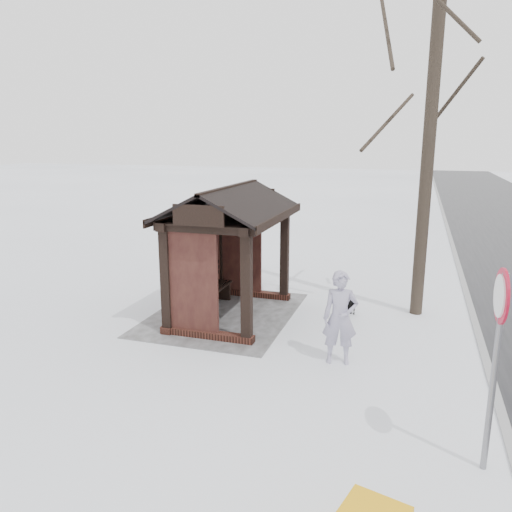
% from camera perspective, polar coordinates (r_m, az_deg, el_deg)
% --- Properties ---
extents(ground, '(120.00, 120.00, 0.00)m').
position_cam_1_polar(ground, '(12.05, -2.79, -6.74)').
color(ground, white).
rests_on(ground, ground).
extents(kerb, '(120.00, 0.15, 0.06)m').
position_cam_1_polar(kerb, '(11.45, 24.29, -9.02)').
color(kerb, gray).
rests_on(kerb, ground).
extents(trampled_patch, '(4.20, 3.20, 0.02)m').
position_cam_1_polar(trampled_patch, '(12.12, -3.68, -6.60)').
color(trampled_patch, gray).
rests_on(trampled_patch, ground).
extents(bus_shelter, '(3.60, 2.40, 3.09)m').
position_cam_1_polar(bus_shelter, '(11.55, -3.65, 3.50)').
color(bus_shelter, '#3B1D15').
rests_on(bus_shelter, ground).
extents(tree_near, '(3.42, 3.42, 9.03)m').
position_cam_1_polar(tree_near, '(12.25, 19.96, 22.09)').
color(tree_near, black).
rests_on(tree_near, ground).
extents(pedestrian, '(0.54, 0.72, 1.77)m').
position_cam_1_polar(pedestrian, '(9.44, 9.60, -6.97)').
color(pedestrian, '#9E98B3').
rests_on(pedestrian, ground).
extents(dog, '(0.66, 0.41, 0.52)m').
position_cam_1_polar(dog, '(12.12, 10.48, -5.54)').
color(dog, black).
rests_on(dog, ground).
extents(road_sign, '(0.68, 0.11, 2.65)m').
position_cam_1_polar(road_sign, '(6.70, 25.92, -7.67)').
color(road_sign, gray).
rests_on(road_sign, ground).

